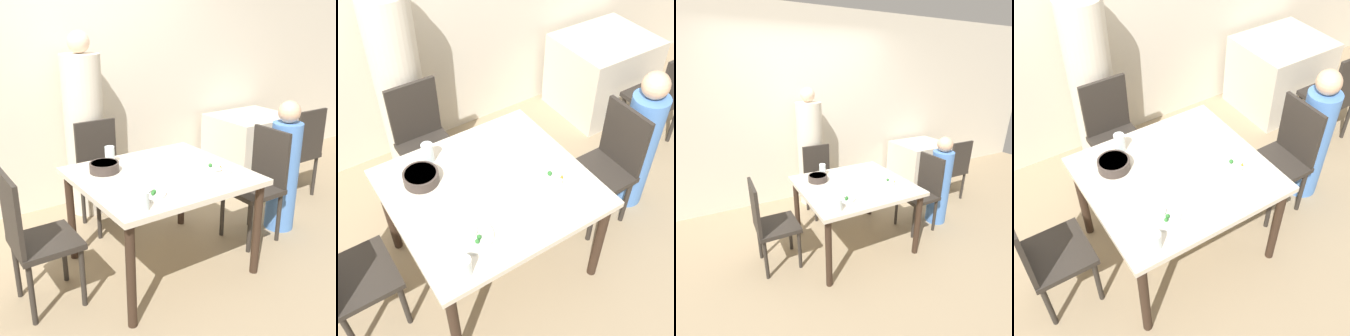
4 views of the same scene
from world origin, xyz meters
TOP-DOWN VIEW (x-y plane):
  - ground_plane at (0.00, 0.00)m, footprint 10.00×10.00m
  - dining_table at (0.00, 0.00)m, footprint 1.15×1.05m
  - chair_adult_spot at (-0.05, 0.87)m, footprint 0.40×0.40m
  - chair_child_spot at (0.92, -0.07)m, footprint 0.40×0.40m
  - chair_empty_left at (-0.92, 0.05)m, footprint 0.40×0.40m
  - person_adult at (-0.05, 1.22)m, footprint 0.36×0.36m
  - person_child at (1.21, -0.07)m, footprint 0.25×0.25m
  - bowl_curry at (-0.32, 0.25)m, footprint 0.21×0.21m
  - plate_rice_adult at (-0.27, -0.26)m, footprint 0.22×0.22m
  - plate_rice_child at (0.35, -0.19)m, footprint 0.21×0.21m
  - glass_water_tall at (-0.20, 0.39)m, footprint 0.07×0.07m
  - glass_water_short at (-0.40, -0.43)m, footprint 0.07×0.07m
  - napkin_folded at (-0.02, 0.27)m, footprint 0.14×0.14m
  - fork_steel at (0.46, 0.22)m, footprint 0.17×0.10m
  - background_table at (1.88, 1.01)m, footprint 0.85×0.74m
  - chair_background at (1.88, 0.30)m, footprint 0.40×0.40m

SIDE VIEW (x-z plane):
  - ground_plane at x=0.00m, z-range 0.00..0.00m
  - background_table at x=1.88m, z-range 0.00..0.73m
  - chair_adult_spot at x=-0.05m, z-range 0.04..0.98m
  - chair_child_spot at x=0.92m, z-range 0.04..0.98m
  - chair_empty_left at x=-0.92m, z-range 0.04..0.98m
  - chair_background at x=1.88m, z-range 0.04..0.98m
  - person_child at x=1.21m, z-range -0.04..1.11m
  - dining_table at x=0.00m, z-range 0.29..1.04m
  - napkin_folded at x=-0.02m, z-range 0.75..0.76m
  - fork_steel at x=0.46m, z-range 0.75..0.76m
  - plate_rice_child at x=0.35m, z-range 0.74..0.79m
  - plate_rice_adult at x=-0.27m, z-range 0.74..0.79m
  - person_adult at x=-0.05m, z-range -0.07..1.61m
  - bowl_curry at x=-0.32m, z-range 0.75..0.82m
  - glass_water_short at x=-0.40m, z-range 0.75..0.86m
  - glass_water_tall at x=-0.20m, z-range 0.75..0.88m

